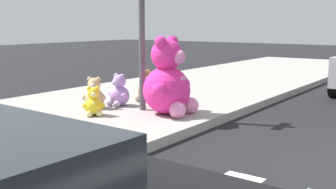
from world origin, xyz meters
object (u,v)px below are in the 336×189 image
at_px(plush_brown, 147,88).
at_px(plush_lavender, 119,93).
at_px(plush_pink_large, 169,83).
at_px(plush_tan, 94,96).
at_px(sign_pole, 142,14).
at_px(plush_yellow, 94,104).

bearing_deg(plush_brown, plush_lavender, 170.25).
distance_m(plush_pink_large, plush_tan, 1.47).
bearing_deg(plush_lavender, plush_brown, -9.75).
bearing_deg(plush_lavender, plush_pink_large, -92.50).
height_order(sign_pole, plush_brown, sign_pole).
bearing_deg(plush_tan, sign_pole, -62.76).
height_order(plush_lavender, plush_tan, plush_lavender).
distance_m(plush_lavender, plush_tan, 0.49).
distance_m(plush_pink_large, plush_brown, 1.33).
bearing_deg(plush_yellow, sign_pole, -22.38).
distance_m(sign_pole, plush_lavender, 1.57).
xyz_separation_m(plush_lavender, plush_yellow, (-0.90, -0.25, -0.05)).
height_order(plush_pink_large, plush_tan, plush_pink_large).
xyz_separation_m(sign_pole, plush_lavender, (0.03, 0.60, -1.45)).
height_order(plush_pink_large, plush_yellow, plush_pink_large).
bearing_deg(plush_yellow, plush_pink_large, -48.24).
xyz_separation_m(plush_lavender, plush_brown, (0.69, -0.12, 0.01)).
xyz_separation_m(plush_pink_large, plush_brown, (0.74, 1.07, -0.28)).
xyz_separation_m(plush_pink_large, plush_yellow, (-0.84, 0.94, -0.33)).
bearing_deg(plush_pink_large, sign_pole, 88.09).
xyz_separation_m(plush_tan, plush_yellow, (-0.45, -0.45, -0.03)).
xyz_separation_m(plush_lavender, plush_tan, (-0.44, 0.20, -0.01)).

